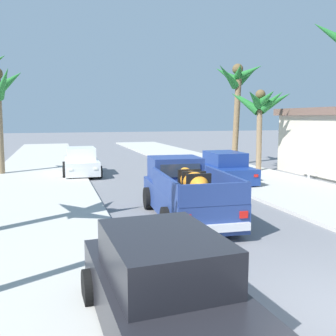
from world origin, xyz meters
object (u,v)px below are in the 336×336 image
pickup_truck (186,192)px  palm_tree_left_fore (260,104)px  car_left_near (81,162)px  car_left_mid (224,168)px  car_right_near (165,291)px  palm_tree_left_mid (236,83)px

pickup_truck → palm_tree_left_fore: 11.59m
car_left_near → car_left_mid: bearing=-35.9°
car_left_near → car_right_near: same height
car_left_mid → palm_tree_left_fore: bearing=38.3°
car_right_near → palm_tree_left_mid: palm_tree_left_mid is taller
pickup_truck → car_left_mid: 6.70m
pickup_truck → car_left_mid: bearing=54.1°
palm_tree_left_fore → palm_tree_left_mid: size_ratio=0.72×
pickup_truck → car_right_near: 6.64m
car_left_near → palm_tree_left_mid: bearing=9.0°
car_left_mid → palm_tree_left_fore: 5.60m
pickup_truck → palm_tree_left_mid: bearing=56.5°
palm_tree_left_fore → palm_tree_left_mid: bearing=85.7°
car_left_near → pickup_truck: bearing=-75.8°
car_left_near → car_right_near: 16.26m
palm_tree_left_mid → palm_tree_left_fore: bearing=-94.3°
car_left_near → car_right_near: size_ratio=0.99×
pickup_truck → car_left_mid: (3.93, 5.42, -0.10)m
palm_tree_left_fore → pickup_truck: bearing=-132.3°
car_left_mid → palm_tree_left_fore: palm_tree_left_fore is taller
palm_tree_left_mid → pickup_truck: bearing=-123.5°
pickup_truck → car_left_near: bearing=104.2°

